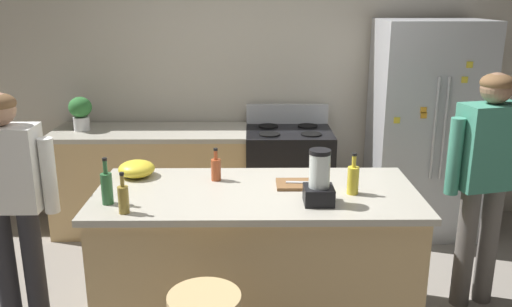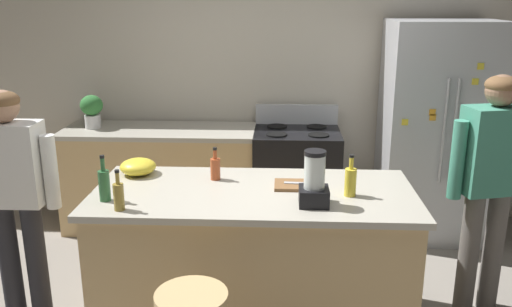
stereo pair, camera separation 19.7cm
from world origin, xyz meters
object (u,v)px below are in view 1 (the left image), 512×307
Objects in this scene: kitchen_island at (256,259)px; bottle_cooking_sauce at (216,169)px; refrigerator at (425,129)px; mixing_bowl at (137,169)px; potted_plant at (81,111)px; stove_range at (288,179)px; blender_appliance at (319,181)px; chef_knife at (303,182)px; bottle_vinegar at (123,198)px; person_by_island_left at (9,191)px; person_by_sink_right at (486,170)px; bottle_soda at (353,179)px; cutting_board at (300,184)px; bottle_olive_oil at (107,187)px.

bottle_cooking_sauce reaches higher than kitchen_island.
refrigerator is 7.91× the size of mixing_bowl.
potted_plant is 1.39× the size of bottle_cooking_sauce.
stove_range is 1.74m from mixing_bowl.
blender_appliance is 0.32m from chef_knife.
bottle_cooking_sauce is 0.72m from bottle_vinegar.
person_by_island_left reaches higher than blender_appliance.
kitchen_island is 1.28× the size of person_by_island_left.
refrigerator reaches higher than person_by_island_left.
blender_appliance is at bearing -158.51° from person_by_sink_right.
stove_range is 4.35× the size of bottle_soda.
kitchen_island is at bearing 149.48° from blender_appliance.
chef_knife is at bearing 0.00° from cutting_board.
kitchen_island is 1.58m from person_by_island_left.
bottle_vinegar is (0.78, -0.34, 0.08)m from person_by_island_left.
cutting_board is at bearing -176.38° from chef_knife.
stove_range is at bearing 40.19° from person_by_island_left.
refrigerator is at bearing 28.08° from mixing_bowl.
kitchen_island is 6.61× the size of cutting_board.
potted_plant reaches higher than cutting_board.
refrigerator is 1.81m from bottle_soda.
blender_appliance is at bearing -23.00° from mixing_bowl.
person_by_sink_right reaches higher than bottle_olive_oil.
refrigerator reaches higher than bottle_vinegar.
stove_range reaches higher than kitchen_island.
kitchen_island is at bearing 25.17° from bottle_vinegar.
chef_knife is (-0.28, 0.14, -0.07)m from bottle_soda.
refrigerator reaches higher than stove_range.
stove_range is at bearing 66.92° from bottle_cooking_sauce.
person_by_island_left reaches higher than chef_knife.
bottle_olive_oil is (-1.16, -1.73, 0.56)m from stove_range.
potted_plant is at bearing 179.05° from refrigerator.
bottle_cooking_sauce is at bearing 48.94° from bottle_vinegar.
mixing_bowl reaches higher than kitchen_island.
cutting_board is at bearing 105.03° from blender_appliance.
refrigerator is 2.19m from bottle_cooking_sauce.
potted_plant is 1.88m from bottle_olive_oil.
chef_knife is at bearing -172.42° from person_by_sink_right.
kitchen_island is 7.74× the size of bottle_soda.
refrigerator is 1.87m from cutting_board.
stove_range is 2.21m from bottle_vinegar.
blender_appliance is at bearing -42.95° from potted_plant.
bottle_cooking_sauce is at bearing -178.43° from person_by_sink_right.
bottle_olive_oil is (0.65, -0.20, 0.10)m from person_by_island_left.
person_by_island_left is 5.16× the size of cutting_board.
potted_plant is 2.35m from chef_knife.
bottle_vinegar is at bearing -131.06° from bottle_cooking_sauce.
kitchen_island is 0.73m from blender_appliance.
refrigerator is at bearing 49.05° from cutting_board.
person_by_sink_right is at bearing -23.10° from potted_plant.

